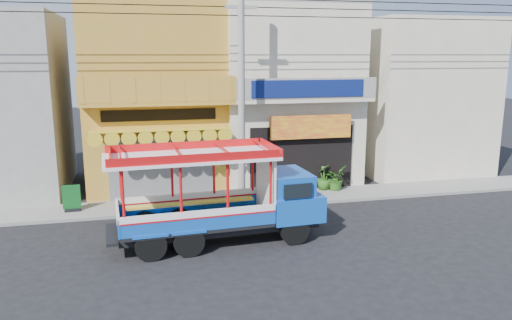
{
  "coord_description": "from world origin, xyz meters",
  "views": [
    {
      "loc": [
        -4.8,
        -15.18,
        5.91
      ],
      "look_at": [
        -0.63,
        2.5,
        2.06
      ],
      "focal_mm": 35.0,
      "sensor_mm": 36.0,
      "label": 1
    }
  ],
  "objects_px": {
    "utility_pole": "(245,78)",
    "songthaew_truck": "(233,195)",
    "green_sign": "(72,200)",
    "potted_plant_c": "(324,177)",
    "potted_plant_a": "(335,178)"
  },
  "relations": [
    {
      "from": "songthaew_truck",
      "to": "potted_plant_c",
      "type": "distance_m",
      "value": 6.96
    },
    {
      "from": "green_sign",
      "to": "potted_plant_c",
      "type": "relative_size",
      "value": 0.89
    },
    {
      "from": "songthaew_truck",
      "to": "green_sign",
      "type": "relative_size",
      "value": 6.79
    },
    {
      "from": "utility_pole",
      "to": "songthaew_truck",
      "type": "bearing_deg",
      "value": -108.65
    },
    {
      "from": "utility_pole",
      "to": "potted_plant_c",
      "type": "height_order",
      "value": "utility_pole"
    },
    {
      "from": "utility_pole",
      "to": "potted_plant_a",
      "type": "xyz_separation_m",
      "value": [
        4.26,
        1.23,
        -4.38
      ]
    },
    {
      "from": "utility_pole",
      "to": "potted_plant_a",
      "type": "distance_m",
      "value": 6.23
    },
    {
      "from": "utility_pole",
      "to": "songthaew_truck",
      "type": "distance_m",
      "value": 5.05
    },
    {
      "from": "green_sign",
      "to": "potted_plant_c",
      "type": "distance_m",
      "value": 10.38
    },
    {
      "from": "songthaew_truck",
      "to": "potted_plant_a",
      "type": "bearing_deg",
      "value": 40.66
    },
    {
      "from": "green_sign",
      "to": "potted_plant_a",
      "type": "height_order",
      "value": "potted_plant_a"
    },
    {
      "from": "potted_plant_c",
      "to": "utility_pole",
      "type": "bearing_deg",
      "value": -35.68
    },
    {
      "from": "utility_pole",
      "to": "potted_plant_c",
      "type": "relative_size",
      "value": 24.79
    },
    {
      "from": "utility_pole",
      "to": "songthaew_truck",
      "type": "xyz_separation_m",
      "value": [
        -1.16,
        -3.43,
        -3.52
      ]
    },
    {
      "from": "songthaew_truck",
      "to": "potted_plant_a",
      "type": "relative_size",
      "value": 6.44
    }
  ]
}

